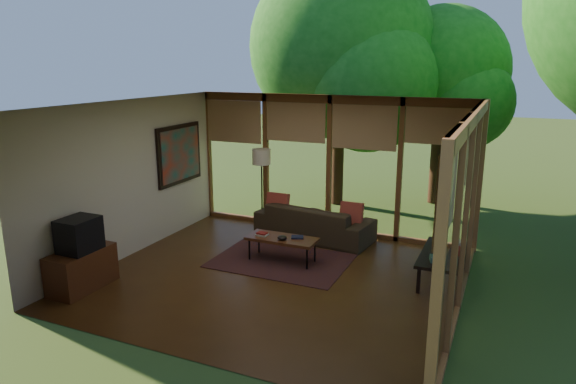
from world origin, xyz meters
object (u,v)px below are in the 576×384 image
at_px(television, 79,235).
at_px(floor_lamp, 261,161).
at_px(media_cabinet, 82,269).
at_px(coffee_table, 282,239).
at_px(side_console, 442,255).
at_px(sofa, 314,222).

bearing_deg(television, floor_lamp, 71.41).
relative_size(media_cabinet, coffee_table, 0.83).
relative_size(media_cabinet, side_console, 0.71).
distance_m(sofa, media_cabinet, 4.24).
relative_size(media_cabinet, floor_lamp, 0.61).
bearing_deg(side_console, coffee_table, -174.00).
relative_size(television, coffee_table, 0.46).
xyz_separation_m(television, coffee_table, (2.27, 2.18, -0.46)).
bearing_deg(sofa, coffee_table, 94.41).
height_order(sofa, floor_lamp, floor_lamp).
bearing_deg(side_console, sofa, 156.92).
distance_m(sofa, side_console, 2.73).
relative_size(sofa, television, 4.08).
height_order(sofa, television, television).
xyz_separation_m(television, floor_lamp, (1.20, 3.57, 0.56)).
distance_m(sofa, television, 4.26).
distance_m(television, coffee_table, 3.18).
relative_size(television, side_console, 0.39).
bearing_deg(sofa, side_console, 164.49).
relative_size(sofa, floor_lamp, 1.36).
bearing_deg(coffee_table, media_cabinet, -136.35).
bearing_deg(floor_lamp, media_cabinet, -108.88).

